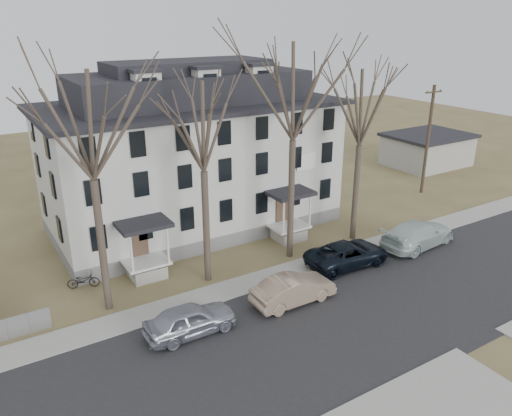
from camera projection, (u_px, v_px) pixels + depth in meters
ground at (387, 336)px, 24.71m from camera, size 120.00×120.00×0.00m
main_road at (360, 317)px, 26.30m from camera, size 120.00×10.00×0.04m
far_sidewalk at (293, 271)px, 31.07m from camera, size 120.00×2.00×0.08m
yellow_curb at (363, 257)px, 32.80m from camera, size 14.00×0.25×0.06m
boarding_house at (192, 156)px, 36.06m from camera, size 20.80×12.36×12.05m
distant_building at (427, 149)px, 52.75m from camera, size 8.50×6.50×3.35m
tree_far_left at (86, 118)px, 23.39m from camera, size 8.40×8.40×13.72m
tree_mid_left at (202, 121)px, 26.60m from camera, size 7.80×7.80×12.74m
tree_center at (294, 85)px, 29.01m from camera, size 9.00×9.00×14.70m
tree_mid_right at (363, 103)px, 32.24m from camera, size 7.80×7.80×12.74m
utility_pole_far at (428, 139)px, 43.15m from camera, size 2.00×0.28×9.50m
car_silver at (190, 320)px, 24.59m from camera, size 4.66×1.90×1.58m
car_tan at (293, 290)px, 27.30m from camera, size 4.83×1.71×1.59m
car_navy at (347, 254)px, 31.44m from camera, size 5.67×2.87×1.54m
car_white at (418, 234)px, 34.08m from camera, size 6.29×3.09×1.76m
bicycle_left at (83, 281)px, 28.89m from camera, size 1.92×1.19×0.95m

